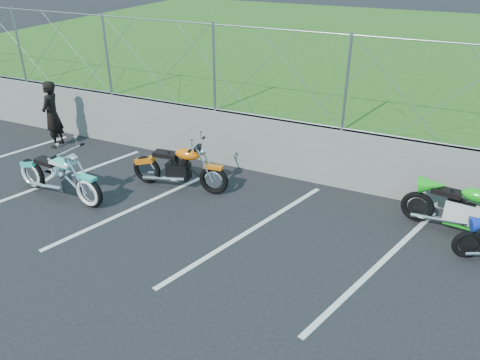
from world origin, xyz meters
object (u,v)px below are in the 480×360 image
at_px(naked_orange, 181,169).
at_px(cruiser_turquoise, 60,177).
at_px(person_standing, 52,115).
at_px(sportbike_green, 462,210).

bearing_deg(naked_orange, cruiser_turquoise, -152.38).
height_order(cruiser_turquoise, person_standing, person_standing).
bearing_deg(sportbike_green, person_standing, -173.12).
bearing_deg(cruiser_turquoise, naked_orange, 38.74).
relative_size(sportbike_green, person_standing, 1.22).
bearing_deg(sportbike_green, naked_orange, -166.26).
distance_m(sportbike_green, person_standing, 9.81).
bearing_deg(naked_orange, person_standing, 164.64).
bearing_deg(person_standing, naked_orange, 64.22).
relative_size(cruiser_turquoise, naked_orange, 1.06).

